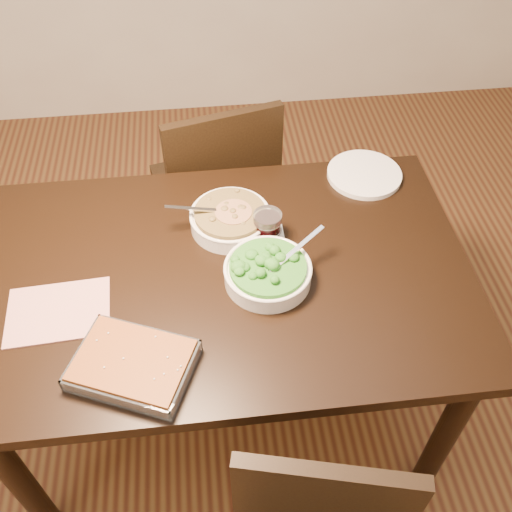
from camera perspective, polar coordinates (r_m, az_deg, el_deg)
ground at (r=2.23m, az=-2.42°, el=-14.24°), size 4.00×4.00×0.00m
table at (r=1.68m, az=-3.12°, el=-3.61°), size 1.40×0.90×0.75m
magazine_a at (r=1.60m, az=-19.15°, el=-5.27°), size 0.28×0.21×0.01m
coaster at (r=1.69m, az=1.12°, el=1.84°), size 0.10×0.10×0.00m
stew_bowl at (r=1.71m, az=-2.59°, el=3.79°), size 0.27×0.24×0.09m
broccoli_bowl at (r=1.56m, az=1.19°, el=-1.60°), size 0.26×0.24×0.09m
baking_dish at (r=1.43m, az=-12.19°, el=-10.58°), size 0.34×0.30×0.05m
wine_tumbler at (r=1.66m, az=1.15°, el=3.05°), size 0.08×0.08×0.09m
dinner_plate at (r=1.93m, az=10.77°, el=8.02°), size 0.24×0.24×0.02m
chair_far at (r=2.25m, az=-3.82°, el=6.91°), size 0.51×0.51×0.90m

